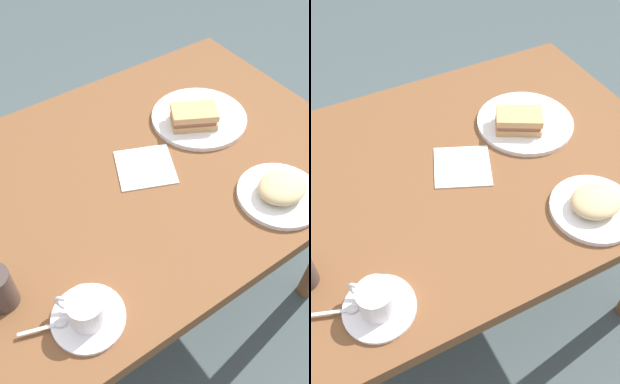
% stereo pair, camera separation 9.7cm
% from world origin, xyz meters
% --- Properties ---
extents(ground_plane, '(6.00, 6.00, 0.00)m').
position_xyz_m(ground_plane, '(0.00, 0.00, 0.00)').
color(ground_plane, '#455152').
extents(dining_table, '(1.24, 0.84, 0.71)m').
position_xyz_m(dining_table, '(0.00, 0.00, 0.62)').
color(dining_table, brown).
rests_on(dining_table, ground_plane).
extents(sandwich_plate, '(0.28, 0.28, 0.01)m').
position_xyz_m(sandwich_plate, '(-0.29, -0.07, 0.71)').
color(sandwich_plate, white).
rests_on(sandwich_plate, dining_table).
extents(sandwich_front, '(0.15, 0.13, 0.05)m').
position_xyz_m(sandwich_front, '(-0.25, -0.05, 0.74)').
color(sandwich_front, tan).
rests_on(sandwich_front, sandwich_plate).
extents(coffee_saucer, '(0.15, 0.15, 0.01)m').
position_xyz_m(coffee_saucer, '(0.29, 0.29, 0.71)').
color(coffee_saucer, white).
rests_on(coffee_saucer, dining_table).
extents(coffee_cup, '(0.08, 0.09, 0.07)m').
position_xyz_m(coffee_cup, '(0.29, 0.29, 0.75)').
color(coffee_cup, white).
rests_on(coffee_cup, coffee_saucer).
extents(spoon, '(0.10, 0.04, 0.01)m').
position_xyz_m(spoon, '(0.36, 0.27, 0.72)').
color(spoon, silver).
rests_on(spoon, coffee_saucer).
extents(side_plate, '(0.21, 0.21, 0.01)m').
position_xyz_m(side_plate, '(-0.26, 0.29, 0.71)').
color(side_plate, white).
rests_on(side_plate, dining_table).
extents(side_food_pile, '(0.13, 0.11, 0.04)m').
position_xyz_m(side_food_pile, '(-0.26, 0.29, 0.74)').
color(side_food_pile, '#D2B47D').
rests_on(side_food_pile, side_plate).
extents(napkin, '(0.20, 0.20, 0.00)m').
position_xyz_m(napkin, '(-0.04, 0.01, 0.71)').
color(napkin, white).
rests_on(napkin, dining_table).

